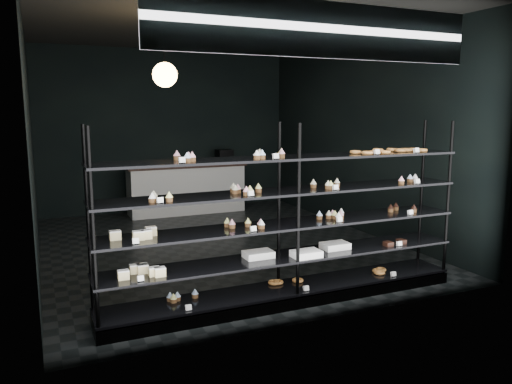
% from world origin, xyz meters
% --- Properties ---
extents(room, '(5.01, 6.01, 3.20)m').
position_xyz_m(room, '(0.00, 0.00, 1.60)').
color(room, black).
rests_on(room, ground).
extents(display_shelf, '(4.00, 0.50, 1.91)m').
position_xyz_m(display_shelf, '(-0.10, -2.45, 0.63)').
color(display_shelf, black).
rests_on(display_shelf, room).
extents(signage, '(3.30, 0.05, 0.50)m').
position_xyz_m(signage, '(0.00, -2.93, 2.75)').
color(signage, '#0C163E').
rests_on(signage, room).
extents(pendant_lamp, '(0.30, 0.30, 0.88)m').
position_xyz_m(pendant_lamp, '(-0.96, -0.88, 2.45)').
color(pendant_lamp, black).
rests_on(pendant_lamp, room).
extents(service_counter, '(2.33, 0.65, 1.23)m').
position_xyz_m(service_counter, '(0.24, 2.50, 0.50)').
color(service_counter, beige).
rests_on(service_counter, room).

